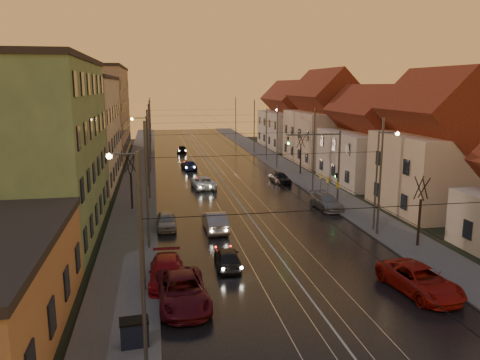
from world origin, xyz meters
TOP-DOWN VIEW (x-y plane):
  - ground at (0.00, 0.00)m, footprint 160.00×160.00m
  - road at (0.00, 40.00)m, footprint 16.00×120.00m
  - sidewalk_left at (-10.00, 40.00)m, footprint 4.00×120.00m
  - sidewalk_right at (10.00, 40.00)m, footprint 4.00×120.00m
  - tram_rail_0 at (-2.20, 40.00)m, footprint 0.06×120.00m
  - tram_rail_1 at (-0.77, 40.00)m, footprint 0.06×120.00m
  - tram_rail_2 at (0.77, 40.00)m, footprint 0.06×120.00m
  - tram_rail_3 at (2.20, 40.00)m, footprint 0.06×120.00m
  - apartment_left_1 at (-17.50, 14.00)m, footprint 10.00×18.00m
  - apartment_left_2 at (-17.50, 34.00)m, footprint 10.00×20.00m
  - apartment_left_3 at (-17.50, 58.00)m, footprint 10.00×24.00m
  - house_right_1 at (17.00, 15.00)m, footprint 8.67×10.20m
  - house_right_2 at (17.00, 28.00)m, footprint 9.18×12.24m
  - house_right_3 at (17.00, 43.00)m, footprint 9.18×14.28m
  - house_right_4 at (17.00, 61.00)m, footprint 9.18×16.32m
  - catenary_pole_l_0 at (-8.60, -6.00)m, footprint 0.16×0.16m
  - catenary_pole_l_1 at (-8.60, 9.00)m, footprint 0.16×0.16m
  - catenary_pole_r_1 at (8.60, 9.00)m, footprint 0.16×0.16m
  - catenary_pole_l_2 at (-8.60, 24.00)m, footprint 0.16×0.16m
  - catenary_pole_r_2 at (8.60, 24.00)m, footprint 0.16×0.16m
  - catenary_pole_l_3 at (-8.60, 39.00)m, footprint 0.16×0.16m
  - catenary_pole_r_3 at (8.60, 39.00)m, footprint 0.16×0.16m
  - catenary_pole_l_4 at (-8.60, 54.00)m, footprint 0.16×0.16m
  - catenary_pole_r_4 at (8.60, 54.00)m, footprint 0.16×0.16m
  - catenary_pole_l_5 at (-8.60, 72.00)m, footprint 0.16×0.16m
  - catenary_pole_r_5 at (8.60, 72.00)m, footprint 0.16×0.16m
  - street_lamp_0 at (-9.10, 2.00)m, footprint 1.75×0.32m
  - street_lamp_1 at (9.10, 10.00)m, footprint 1.75×0.32m
  - street_lamp_2 at (-9.10, 30.00)m, footprint 1.75×0.32m
  - street_lamp_3 at (9.10, 46.00)m, footprint 1.75×0.32m
  - traffic_light_mast at (7.99, 18.00)m, footprint 5.30×0.32m
  - bare_tree_0 at (-10.20, 20.00)m, footprint 1.09×1.09m
  - bare_tree_1 at (10.20, 6.00)m, footprint 1.09×1.09m
  - bare_tree_2 at (10.40, 34.00)m, footprint 1.09×1.09m
  - driving_car_0 at (-3.70, 4.69)m, footprint 1.72×3.88m
  - driving_car_1 at (-3.47, 12.49)m, footprint 1.70×4.71m
  - driving_car_2 at (-2.78, 28.17)m, footprint 2.73×5.17m
  - driving_car_3 at (-3.42, 40.35)m, footprint 2.18×4.44m
  - driving_car_4 at (-3.45, 56.66)m, footprint 1.87×4.05m
  - parked_left_1 at (-6.81, 0.05)m, footprint 2.82×5.67m
  - parked_left_2 at (-7.56, 2.95)m, footprint 2.17×4.93m
  - parked_left_3 at (-7.27, 13.68)m, footprint 1.56×3.83m
  - parked_right_0 at (6.20, -0.87)m, footprint 3.21×5.72m
  - parked_right_1 at (7.60, 17.17)m, footprint 2.19×4.77m
  - parked_right_2 at (6.40, 29.18)m, footprint 2.10×4.17m
  - dumpster at (-9.13, -3.70)m, footprint 1.26×0.90m

SIDE VIEW (x-z plane):
  - ground at x=0.00m, z-range 0.00..0.00m
  - road at x=0.00m, z-range 0.00..0.04m
  - tram_rail_0 at x=-2.20m, z-range 0.04..0.07m
  - tram_rail_1 at x=-0.77m, z-range 0.04..0.07m
  - tram_rail_2 at x=0.77m, z-range 0.04..0.07m
  - tram_rail_3 at x=2.20m, z-range 0.04..0.07m
  - sidewalk_left at x=-10.00m, z-range 0.00..0.15m
  - sidewalk_right at x=10.00m, z-range 0.00..0.15m
  - driving_car_3 at x=-3.42m, z-range 0.00..1.24m
  - driving_car_0 at x=-3.70m, z-range 0.00..1.30m
  - parked_left_3 at x=-7.27m, z-range 0.00..1.30m
  - driving_car_4 at x=-3.45m, z-range 0.00..1.35m
  - parked_right_1 at x=7.60m, z-range 0.00..1.35m
  - parked_right_2 at x=6.40m, z-range 0.00..1.36m
  - driving_car_2 at x=-2.78m, z-range 0.00..1.39m
  - dumpster at x=-9.13m, z-range 0.15..1.25m
  - parked_left_2 at x=-7.56m, z-range 0.00..1.41m
  - parked_right_0 at x=6.20m, z-range 0.00..1.51m
  - driving_car_1 at x=-3.47m, z-range 0.00..1.54m
  - parked_left_1 at x=-6.81m, z-range 0.00..1.54m
  - bare_tree_0 at x=-10.20m, z-range -0.07..5.04m
  - bare_tree_1 at x=10.20m, z-range -0.07..5.04m
  - bare_tree_2 at x=10.40m, z-range -0.07..5.04m
  - catenary_pole_l_0 at x=-8.60m, z-range 0.00..9.00m
  - catenary_pole_l_1 at x=-8.60m, z-range 0.00..9.00m
  - catenary_pole_r_1 at x=8.60m, z-range 0.00..9.00m
  - catenary_pole_l_2 at x=-8.60m, z-range 0.00..9.00m
  - catenary_pole_r_2 at x=8.60m, z-range 0.00..9.00m
  - catenary_pole_l_3 at x=-8.60m, z-range 0.00..9.00m
  - catenary_pole_r_3 at x=8.60m, z-range 0.00..9.00m
  - catenary_pole_l_4 at x=-8.60m, z-range 0.00..9.00m
  - catenary_pole_r_4 at x=8.60m, z-range 0.00..9.00m
  - catenary_pole_l_5 at x=-8.60m, z-range 0.00..9.00m
  - catenary_pole_r_5 at x=8.60m, z-range 0.00..9.00m
  - traffic_light_mast at x=7.99m, z-range 1.00..8.20m
  - house_right_2 at x=17.00m, z-range 0.04..9.24m
  - street_lamp_0 at x=-9.10m, z-range 0.89..8.89m
  - street_lamp_1 at x=9.10m, z-range 0.89..8.89m
  - street_lamp_2 at x=-9.10m, z-range 0.89..8.89m
  - street_lamp_3 at x=9.10m, z-range 0.89..8.89m
  - house_right_4 at x=17.00m, z-range 0.05..10.05m
  - house_right_1 at x=17.00m, z-range 0.05..10.85m
  - house_right_3 at x=17.00m, z-range 0.05..11.55m
  - apartment_left_2 at x=-17.50m, z-range 0.00..12.00m
  - apartment_left_1 at x=-17.50m, z-range 0.00..13.00m
  - apartment_left_3 at x=-17.50m, z-range 0.00..14.00m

